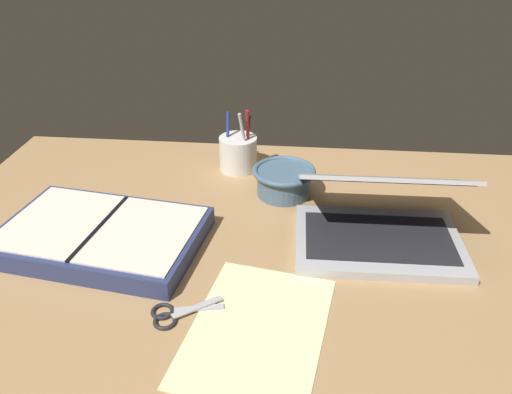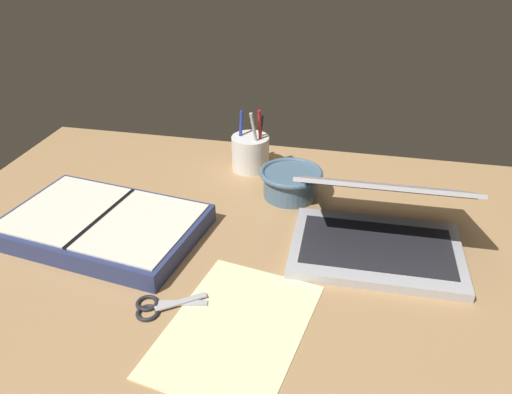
% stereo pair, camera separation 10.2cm
% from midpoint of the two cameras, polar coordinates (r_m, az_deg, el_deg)
% --- Properties ---
extents(desk_top, '(1.40, 1.00, 0.02)m').
position_cam_midpoint_polar(desk_top, '(0.98, -3.01, -6.93)').
color(desk_top, tan).
rests_on(desk_top, ground).
extents(laptop, '(0.33, 0.28, 0.17)m').
position_cam_midpoint_polar(laptop, '(1.00, 11.09, -2.62)').
color(laptop, '#B7B7BC').
rests_on(laptop, desk_top).
extents(bowl, '(0.15, 0.15, 0.07)m').
position_cam_midpoint_polar(bowl, '(1.15, 0.68, 1.87)').
color(bowl, slate).
rests_on(bowl, desk_top).
extents(pen_cup, '(0.09, 0.09, 0.16)m').
position_cam_midpoint_polar(pen_cup, '(1.26, -4.34, 5.01)').
color(pen_cup, white).
rests_on(pen_cup, desk_top).
extents(planner, '(0.42, 0.31, 0.04)m').
position_cam_midpoint_polar(planner, '(1.05, -19.92, -4.18)').
color(planner, navy).
rests_on(planner, desk_top).
extents(scissors, '(0.12, 0.08, 0.01)m').
position_cam_midpoint_polar(scissors, '(0.86, -13.07, -13.06)').
color(scissors, '#B7B7BC').
rests_on(scissors, desk_top).
extents(paper_sheet_front, '(0.26, 0.33, 0.00)m').
position_cam_midpoint_polar(paper_sheet_front, '(0.82, -3.48, -14.98)').
color(paper_sheet_front, '#F4EFB2').
rests_on(paper_sheet_front, desk_top).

